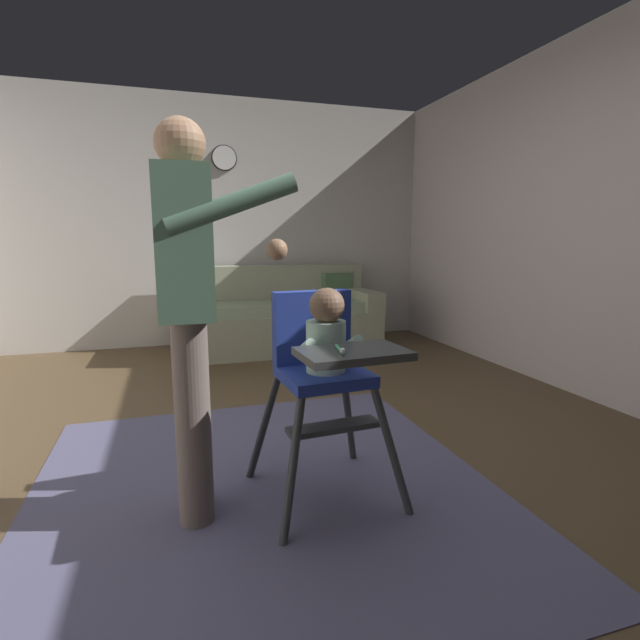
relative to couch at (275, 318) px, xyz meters
The scene contains 8 objects.
ground 2.56m from the couch, 102.15° to the right, with size 6.30×7.52×0.10m, color brown.
wall_far 1.23m from the couch, 135.71° to the left, with size 5.50×0.06×2.62m, color beige.
wall_right 3.02m from the couch, 49.61° to the right, with size 0.06×6.52×2.62m, color beige.
area_rug 2.89m from the couch, 103.10° to the right, with size 2.08×2.23×0.01m, color #53526F.
couch is the anchor object (origin of this frame).
high_chair 2.97m from the couch, 97.87° to the right, with size 0.65×0.76×0.95m.
adult_standing 3.10m from the couch, 108.25° to the right, with size 0.51×0.51×1.59m.
wall_clock 1.77m from the couch, 131.42° to the left, with size 0.27×0.04×0.27m.
Camera 1 is at (-0.48, -2.35, 1.15)m, focal length 26.68 mm.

